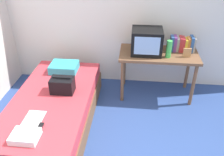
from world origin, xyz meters
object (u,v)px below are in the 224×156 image
water_bottle (169,49)px  book_row (182,44)px  handbag (62,85)px  desk (158,58)px  folded_towel (25,136)px  bed (54,110)px  remote_dark (40,128)px  magazine (34,119)px  picture_frame (187,53)px  tv (147,41)px  pillow (64,67)px

water_bottle → book_row: (0.22, 0.24, -0.02)m
water_bottle → handbag: 1.55m
desk → folded_towel: 2.16m
bed → folded_towel: bearing=-91.9°
handbag → remote_dark: (-0.06, -0.72, -0.09)m
water_bottle → folded_towel: size_ratio=0.90×
magazine → picture_frame: bearing=33.5°
desk → remote_dark: size_ratio=7.44×
picture_frame → remote_dark: 2.21m
bed → picture_frame: size_ratio=14.89×
bed → water_bottle: bearing=25.9°
handbag → magazine: bearing=-107.6°
magazine → tv: bearing=45.8°
picture_frame → bed: bearing=-156.6°
desk → tv: bearing=-176.1°
book_row → pillow: (-1.75, -0.30, -0.33)m
desk → magazine: desk is taller
water_bottle → magazine: (-1.58, -1.18, -0.40)m
bed → book_row: size_ratio=5.66×
bed → desk: desk is taller
picture_frame → pillow: size_ratio=0.33×
tv → picture_frame: (0.58, -0.08, -0.11)m
folded_towel → picture_frame: bearing=40.1°
water_bottle → handbag: (-1.39, -0.61, -0.31)m
bed → magazine: 0.51m
book_row → remote_dark: book_row is taller
bed → handbag: handbag is taller
tv → picture_frame: bearing=-8.4°
bed → folded_towel: 0.79m
water_bottle → handbag: size_ratio=0.84×
desk → folded_towel: desk is taller
picture_frame → pillow: picture_frame is taller
magazine → remote_dark: (0.13, -0.14, 0.01)m
remote_dark → magazine: bearing=131.8°
handbag → folded_towel: handbag is taller
book_row → folded_towel: bearing=-135.7°
water_bottle → remote_dark: water_bottle is taller
bed → folded_towel: folded_towel is taller
folded_towel → book_row: bearing=44.3°
picture_frame → folded_towel: bearing=-139.9°
water_bottle → book_row: bearing=47.0°
handbag → magazine: size_ratio=1.03×
bed → book_row: book_row is taller
magazine → folded_towel: (0.04, -0.30, 0.03)m
bed → water_bottle: (1.52, 0.74, 0.64)m
pillow → handbag: (0.14, -0.55, 0.04)m
handbag → remote_dark: bearing=-94.5°
desk → tv: 0.34m
book_row → folded_towel: size_ratio=1.26×
water_bottle → picture_frame: 0.27m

